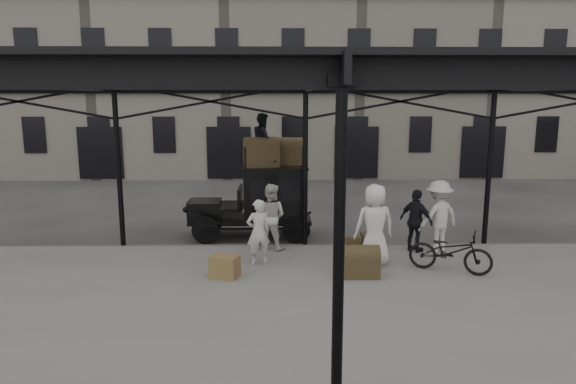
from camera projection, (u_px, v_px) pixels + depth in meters
name	position (u px, v px, depth m)	size (l,w,h in m)	color
ground	(309.00, 274.00, 12.26)	(120.00, 120.00, 0.00)	#383533
platform	(315.00, 304.00, 10.28)	(28.00, 8.00, 0.15)	slate
canopy	(316.00, 74.00, 9.72)	(22.50, 9.00, 4.74)	black
building_frontage	(291.00, 45.00, 28.66)	(64.00, 8.00, 14.00)	slate
taxi	(265.00, 198.00, 15.29)	(3.65, 1.55, 2.18)	black
porter_left	(258.00, 232.00, 12.42)	(0.59, 0.38, 1.61)	beige
porter_midleft	(270.00, 216.00, 13.66)	(0.86, 0.67, 1.76)	beige
porter_centre	(374.00, 225.00, 12.34)	(0.97, 0.63, 1.98)	silver
porter_official	(416.00, 221.00, 13.40)	(0.97, 0.40, 1.66)	black
porter_right	(438.00, 216.00, 13.44)	(1.22, 0.70, 1.89)	beige
bicycle	(450.00, 251.00, 11.89)	(0.66, 1.88, 0.99)	black
porter_roof	(263.00, 140.00, 14.87)	(0.75, 0.58, 1.54)	black
steamer_trunk_roof_near	(261.00, 154.00, 14.80)	(0.97, 0.59, 0.71)	#483A21
steamer_trunk_roof_far	(287.00, 153.00, 15.26)	(0.91, 0.56, 0.67)	#483A21
steamer_trunk_platform	(361.00, 263.00, 11.62)	(0.83, 0.51, 0.61)	#483A21
wicker_hamper	(225.00, 266.00, 11.58)	(0.60, 0.45, 0.50)	olive
suitcase_upright	(366.00, 243.00, 13.55)	(0.15, 0.60, 0.45)	#483A21
suitcase_flat	(350.00, 244.00, 13.48)	(0.60, 0.15, 0.40)	#483A21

